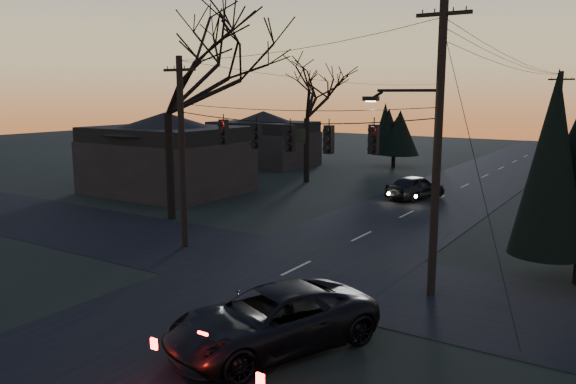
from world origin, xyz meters
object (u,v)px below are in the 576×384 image
Objects in this scene: utility_pole_far_r at (553,185)px; suv_near at (272,320)px; utility_pole_left at (185,246)px; bare_tree_left at (166,69)px; sedan_oncoming_a at (415,187)px; utility_pole_far_l at (438,164)px; utility_pole_right at (431,295)px.

utility_pole_far_r is 34.49m from suv_near.
utility_pole_far_r is (11.50, 28.00, 0.00)m from utility_pole_left.
bare_tree_left reaches higher than utility_pole_far_r.
bare_tree_left reaches higher than utility_pole_left.
utility_pole_far_r is 13.04m from sedan_oncoming_a.
utility_pole_left is 11.24m from suv_near.
utility_pole_left is at bearing -90.00° from utility_pole_far_l.
utility_pole_left is 0.73× the size of bare_tree_left.
utility_pole_right reaches higher than utility_pole_far_l.
sedan_oncoming_a is at bearing -76.21° from utility_pole_far_l.
utility_pole_right reaches higher than utility_pole_left.
utility_pole_far_r reaches higher than utility_pole_far_l.
utility_pole_right is at bearing -90.00° from utility_pole_far_r.
utility_pole_right is at bearing 93.90° from suv_near.
utility_pole_far_r is 1.06× the size of utility_pole_far_l.
utility_pole_left is at bearing 168.84° from suv_near.
utility_pole_right is at bearing 128.82° from sedan_oncoming_a.
bare_tree_left reaches higher than utility_pole_far_l.
utility_pole_left is 10.10m from bare_tree_left.
utility_pole_right reaches higher than utility_pole_far_r.
bare_tree_left is at bearing 140.15° from utility_pole_left.
utility_pole_right is at bearing -13.36° from bare_tree_left.
utility_pole_left is 1.43× the size of suv_near.
utility_pole_far_l is 1.35× the size of suv_near.
sedan_oncoming_a is at bearing 111.95° from utility_pole_right.
suv_near is at bearing -77.76° from utility_pole_far_l.
utility_pole_right is 1.68× the size of suv_near.
suv_near is (9.20, -42.40, 0.83)m from utility_pole_far_l.
suv_near is (9.20, -6.40, 0.83)m from utility_pole_left.
utility_pole_far_l is 19.68m from sedan_oncoming_a.
utility_pole_left is (-11.50, 0.00, 0.00)m from utility_pole_right.
bare_tree_left is (-16.07, 3.82, 8.15)m from utility_pole_right.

